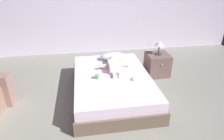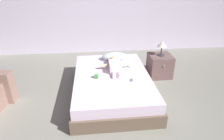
{
  "view_description": "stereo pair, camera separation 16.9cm",
  "coord_description": "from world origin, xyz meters",
  "px_view_note": "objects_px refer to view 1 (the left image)",
  "views": [
    {
      "loc": [
        -0.34,
        -2.34,
        2.04
      ],
      "look_at": [
        0.16,
        0.73,
        0.49
      ],
      "focal_mm": 31.5,
      "sensor_mm": 36.0,
      "label": 1
    },
    {
      "loc": [
        -0.17,
        -2.36,
        2.04
      ],
      "look_at": [
        0.16,
        0.73,
        0.49
      ],
      "focal_mm": 31.5,
      "sensor_mm": 36.0,
      "label": 2
    }
  ],
  "objects_px": {
    "baby_bottle": "(134,79)",
    "toy_block": "(97,77)",
    "pillow": "(113,56)",
    "baby": "(114,65)",
    "nightstand": "(157,64)",
    "toothbrush": "(126,66)",
    "lamp": "(159,44)",
    "bed": "(112,85)"
  },
  "relations": [
    {
      "from": "baby_bottle",
      "to": "toy_block",
      "type": "bearing_deg",
      "value": 165.73
    },
    {
      "from": "pillow",
      "to": "toy_block",
      "type": "xyz_separation_m",
      "value": [
        -0.4,
        -0.76,
        -0.04
      ]
    },
    {
      "from": "baby",
      "to": "nightstand",
      "type": "distance_m",
      "value": 1.11
    },
    {
      "from": "baby",
      "to": "toy_block",
      "type": "relative_size",
      "value": 7.37
    },
    {
      "from": "toothbrush",
      "to": "toy_block",
      "type": "bearing_deg",
      "value": -146.19
    },
    {
      "from": "lamp",
      "to": "toy_block",
      "type": "xyz_separation_m",
      "value": [
        -1.37,
        -0.7,
        -0.27
      ]
    },
    {
      "from": "toothbrush",
      "to": "baby_bottle",
      "type": "bearing_deg",
      "value": -89.22
    },
    {
      "from": "bed",
      "to": "toy_block",
      "type": "relative_size",
      "value": 21.6
    },
    {
      "from": "toy_block",
      "to": "baby_bottle",
      "type": "bearing_deg",
      "value": -14.27
    },
    {
      "from": "toothbrush",
      "to": "lamp",
      "type": "distance_m",
      "value": 0.88
    },
    {
      "from": "pillow",
      "to": "baby_bottle",
      "type": "distance_m",
      "value": 0.94
    },
    {
      "from": "pillow",
      "to": "toy_block",
      "type": "relative_size",
      "value": 5.61
    },
    {
      "from": "toothbrush",
      "to": "lamp",
      "type": "bearing_deg",
      "value": 20.92
    },
    {
      "from": "lamp",
      "to": "nightstand",
      "type": "bearing_deg",
      "value": -90.0
    },
    {
      "from": "bed",
      "to": "baby_bottle",
      "type": "xyz_separation_m",
      "value": [
        0.34,
        -0.24,
        0.23
      ]
    },
    {
      "from": "lamp",
      "to": "baby_bottle",
      "type": "height_order",
      "value": "lamp"
    },
    {
      "from": "lamp",
      "to": "baby_bottle",
      "type": "relative_size",
      "value": 2.82
    },
    {
      "from": "nightstand",
      "to": "baby_bottle",
      "type": "bearing_deg",
      "value": -131.69
    },
    {
      "from": "pillow",
      "to": "lamp",
      "type": "bearing_deg",
      "value": -3.56
    },
    {
      "from": "toothbrush",
      "to": "baby_bottle",
      "type": "distance_m",
      "value": 0.56
    },
    {
      "from": "pillow",
      "to": "baby_bottle",
      "type": "relative_size",
      "value": 4.93
    },
    {
      "from": "pillow",
      "to": "baby",
      "type": "bearing_deg",
      "value": -96.68
    },
    {
      "from": "bed",
      "to": "pillow",
      "type": "height_order",
      "value": "pillow"
    },
    {
      "from": "lamp",
      "to": "baby_bottle",
      "type": "distance_m",
      "value": 1.18
    },
    {
      "from": "nightstand",
      "to": "lamp",
      "type": "relative_size",
      "value": 1.67
    },
    {
      "from": "baby_bottle",
      "to": "nightstand",
      "type": "bearing_deg",
      "value": 48.31
    },
    {
      "from": "pillow",
      "to": "nightstand",
      "type": "height_order",
      "value": "pillow"
    },
    {
      "from": "bed",
      "to": "baby_bottle",
      "type": "relative_size",
      "value": 18.98
    },
    {
      "from": "bed",
      "to": "baby_bottle",
      "type": "height_order",
      "value": "baby_bottle"
    },
    {
      "from": "toothbrush",
      "to": "toy_block",
      "type": "xyz_separation_m",
      "value": [
        -0.61,
        -0.41,
        0.03
      ]
    },
    {
      "from": "bed",
      "to": "lamp",
      "type": "height_order",
      "value": "lamp"
    },
    {
      "from": "baby",
      "to": "toothbrush",
      "type": "distance_m",
      "value": 0.27
    },
    {
      "from": "baby",
      "to": "toothbrush",
      "type": "relative_size",
      "value": 6.0
    },
    {
      "from": "baby",
      "to": "baby_bottle",
      "type": "xyz_separation_m",
      "value": [
        0.26,
        -0.49,
        -0.05
      ]
    },
    {
      "from": "pillow",
      "to": "toy_block",
      "type": "bearing_deg",
      "value": -117.9
    },
    {
      "from": "bed",
      "to": "baby_bottle",
      "type": "distance_m",
      "value": 0.47
    },
    {
      "from": "baby",
      "to": "toy_block",
      "type": "height_order",
      "value": "baby"
    },
    {
      "from": "pillow",
      "to": "lamp",
      "type": "relative_size",
      "value": 1.75
    },
    {
      "from": "bed",
      "to": "nightstand",
      "type": "distance_m",
      "value": 1.26
    },
    {
      "from": "toothbrush",
      "to": "toy_block",
      "type": "relative_size",
      "value": 1.23
    },
    {
      "from": "baby",
      "to": "pillow",
      "type": "bearing_deg",
      "value": 83.32
    },
    {
      "from": "bed",
      "to": "toy_block",
      "type": "bearing_deg",
      "value": -163.07
    }
  ]
}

